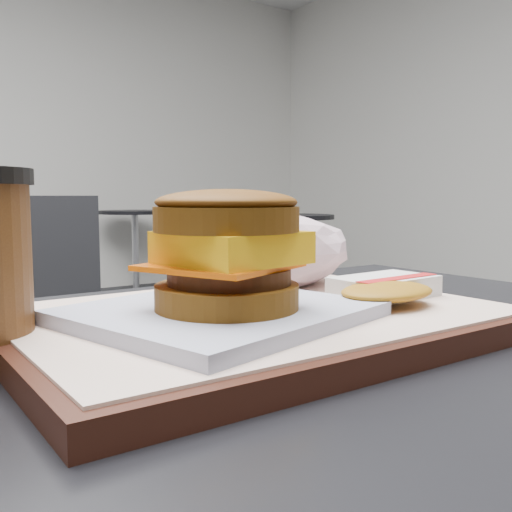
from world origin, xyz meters
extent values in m
cube|color=black|center=(0.00, 0.00, 0.75)|extent=(0.80, 0.60, 0.04)
cube|color=black|center=(-0.02, 0.04, 0.78)|extent=(0.38, 0.28, 0.02)
cube|color=silver|center=(-0.02, 0.04, 0.79)|extent=(0.36, 0.26, 0.00)
cube|color=silver|center=(-0.06, 0.02, 0.80)|extent=(0.23, 0.21, 0.01)
cylinder|color=brown|center=(-0.06, 0.01, 0.81)|extent=(0.12, 0.12, 0.02)
cylinder|color=#381808|center=(-0.06, 0.01, 0.82)|extent=(0.10, 0.10, 0.01)
cube|color=#E85C07|center=(-0.07, 0.01, 0.83)|extent=(0.11, 0.11, 0.00)
cube|color=yellow|center=(-0.06, 0.01, 0.84)|extent=(0.10, 0.10, 0.02)
cylinder|color=#603B0D|center=(-0.06, 0.01, 0.86)|extent=(0.12, 0.12, 0.02)
ellipsoid|color=brown|center=(-0.06, 0.01, 0.87)|extent=(0.12, 0.12, 0.02)
cube|color=silver|center=(0.10, 0.01, 0.80)|extent=(0.09, 0.06, 0.02)
cube|color=red|center=(0.10, 0.00, 0.81)|extent=(0.09, 0.02, 0.00)
ellipsoid|color=#BA811D|center=(0.07, -0.02, 0.80)|extent=(0.09, 0.07, 0.01)
cube|color=black|center=(0.29, 1.82, 0.68)|extent=(0.40, 0.06, 0.40)
cylinder|color=black|center=(2.20, 2.80, 0.01)|extent=(0.40, 0.40, 0.02)
cylinder|color=#A5A5AA|center=(2.20, 2.80, 0.37)|extent=(0.06, 0.06, 0.70)
cylinder|color=black|center=(2.20, 2.80, 0.73)|extent=(0.66, 0.66, 0.03)
cylinder|color=black|center=(1.80, 4.50, 0.01)|extent=(0.40, 0.40, 0.02)
cylinder|color=#A5A5AA|center=(1.80, 4.50, 0.37)|extent=(0.06, 0.06, 0.70)
cylinder|color=black|center=(1.80, 4.50, 0.73)|extent=(0.66, 0.66, 0.03)
camera|label=1|loc=(-0.27, -0.32, 0.88)|focal=40.00mm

